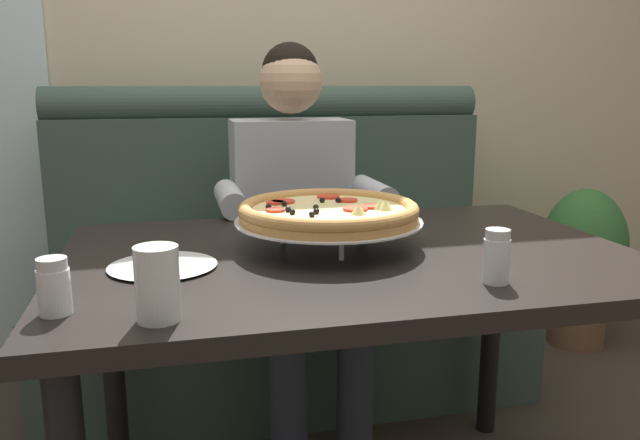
{
  "coord_description": "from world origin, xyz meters",
  "views": [
    {
      "loc": [
        -0.4,
        -1.36,
        1.14
      ],
      "look_at": [
        -0.08,
        -0.03,
        0.84
      ],
      "focal_mm": 35.12,
      "sensor_mm": 36.0,
      "label": 1
    }
  ],
  "objects_px": {
    "diner_main": "(297,215)",
    "shaker_oregano": "(496,260)",
    "dining_table": "(351,287)",
    "drinking_glass": "(158,288)",
    "shaker_pepper_flakes": "(54,291)",
    "plate_near_left": "(163,263)",
    "potted_plant": "(583,259)",
    "booth_bench": "(284,281)",
    "pizza": "(329,212)"
  },
  "relations": [
    {
      "from": "diner_main",
      "to": "drinking_glass",
      "type": "bearing_deg",
      "value": -113.49
    },
    {
      "from": "shaker_pepper_flakes",
      "to": "plate_near_left",
      "type": "xyz_separation_m",
      "value": [
        0.17,
        0.24,
        -0.03
      ]
    },
    {
      "from": "diner_main",
      "to": "plate_near_left",
      "type": "xyz_separation_m",
      "value": [
        -0.43,
        -0.68,
        0.05
      ]
    },
    {
      "from": "diner_main",
      "to": "shaker_oregano",
      "type": "relative_size",
      "value": 11.81
    },
    {
      "from": "shaker_pepper_flakes",
      "to": "dining_table",
      "type": "bearing_deg",
      "value": 24.65
    },
    {
      "from": "booth_bench",
      "to": "plate_near_left",
      "type": "relative_size",
      "value": 7.51
    },
    {
      "from": "shaker_pepper_flakes",
      "to": "potted_plant",
      "type": "relative_size",
      "value": 0.14
    },
    {
      "from": "potted_plant",
      "to": "pizza",
      "type": "bearing_deg",
      "value": -147.13
    },
    {
      "from": "shaker_pepper_flakes",
      "to": "drinking_glass",
      "type": "height_order",
      "value": "drinking_glass"
    },
    {
      "from": "booth_bench",
      "to": "potted_plant",
      "type": "relative_size",
      "value": 2.47
    },
    {
      "from": "booth_bench",
      "to": "dining_table",
      "type": "distance_m",
      "value": 0.95
    },
    {
      "from": "shaker_pepper_flakes",
      "to": "plate_near_left",
      "type": "height_order",
      "value": "shaker_pepper_flakes"
    },
    {
      "from": "shaker_pepper_flakes",
      "to": "potted_plant",
      "type": "xyz_separation_m",
      "value": [
        1.93,
        1.21,
        -0.41
      ]
    },
    {
      "from": "pizza",
      "to": "booth_bench",
      "type": "bearing_deg",
      "value": 87.28
    },
    {
      "from": "booth_bench",
      "to": "diner_main",
      "type": "height_order",
      "value": "diner_main"
    },
    {
      "from": "shaker_oregano",
      "to": "shaker_pepper_flakes",
      "type": "bearing_deg",
      "value": 178.75
    },
    {
      "from": "pizza",
      "to": "plate_near_left",
      "type": "bearing_deg",
      "value": -167.24
    },
    {
      "from": "pizza",
      "to": "shaker_pepper_flakes",
      "type": "xyz_separation_m",
      "value": [
        -0.56,
        -0.33,
        -0.04
      ]
    },
    {
      "from": "drinking_glass",
      "to": "plate_near_left",
      "type": "bearing_deg",
      "value": 89.39
    },
    {
      "from": "pizza",
      "to": "drinking_glass",
      "type": "relative_size",
      "value": 3.55
    },
    {
      "from": "diner_main",
      "to": "shaker_oregano",
      "type": "bearing_deg",
      "value": -77.39
    },
    {
      "from": "diner_main",
      "to": "drinking_glass",
      "type": "height_order",
      "value": "diner_main"
    },
    {
      "from": "dining_table",
      "to": "potted_plant",
      "type": "height_order",
      "value": "dining_table"
    },
    {
      "from": "drinking_glass",
      "to": "potted_plant",
      "type": "xyz_separation_m",
      "value": [
        1.76,
        1.28,
        -0.42
      ]
    },
    {
      "from": "plate_near_left",
      "to": "pizza",
      "type": "bearing_deg",
      "value": 12.76
    },
    {
      "from": "pizza",
      "to": "plate_near_left",
      "type": "xyz_separation_m",
      "value": [
        -0.39,
        -0.09,
        -0.07
      ]
    },
    {
      "from": "shaker_oregano",
      "to": "drinking_glass",
      "type": "xyz_separation_m",
      "value": [
        -0.64,
        -0.05,
        0.01
      ]
    },
    {
      "from": "booth_bench",
      "to": "diner_main",
      "type": "relative_size",
      "value": 1.36
    },
    {
      "from": "diner_main",
      "to": "drinking_glass",
      "type": "relative_size",
      "value": 10.1
    },
    {
      "from": "dining_table",
      "to": "shaker_oregano",
      "type": "bearing_deg",
      "value": -54.46
    },
    {
      "from": "diner_main",
      "to": "dining_table",
      "type": "bearing_deg",
      "value": -90.0
    },
    {
      "from": "dining_table",
      "to": "shaker_oregano",
      "type": "xyz_separation_m",
      "value": [
        0.21,
        -0.29,
        0.13
      ]
    },
    {
      "from": "dining_table",
      "to": "shaker_pepper_flakes",
      "type": "height_order",
      "value": "shaker_pepper_flakes"
    },
    {
      "from": "dining_table",
      "to": "plate_near_left",
      "type": "relative_size",
      "value": 5.71
    },
    {
      "from": "booth_bench",
      "to": "shaker_pepper_flakes",
      "type": "xyz_separation_m",
      "value": [
        -0.6,
        -1.19,
        0.4
      ]
    },
    {
      "from": "plate_near_left",
      "to": "potted_plant",
      "type": "bearing_deg",
      "value": 28.98
    },
    {
      "from": "dining_table",
      "to": "diner_main",
      "type": "relative_size",
      "value": 1.03
    },
    {
      "from": "drinking_glass",
      "to": "shaker_oregano",
      "type": "bearing_deg",
      "value": 4.71
    },
    {
      "from": "booth_bench",
      "to": "potted_plant",
      "type": "bearing_deg",
      "value": 1.08
    },
    {
      "from": "dining_table",
      "to": "pizza",
      "type": "height_order",
      "value": "pizza"
    },
    {
      "from": "pizza",
      "to": "shaker_oregano",
      "type": "distance_m",
      "value": 0.43
    },
    {
      "from": "pizza",
      "to": "plate_near_left",
      "type": "height_order",
      "value": "pizza"
    },
    {
      "from": "booth_bench",
      "to": "drinking_glass",
      "type": "distance_m",
      "value": 1.39
    },
    {
      "from": "shaker_oregano",
      "to": "plate_near_left",
      "type": "bearing_deg",
      "value": 158.09
    },
    {
      "from": "shaker_pepper_flakes",
      "to": "drinking_glass",
      "type": "distance_m",
      "value": 0.19
    },
    {
      "from": "dining_table",
      "to": "drinking_glass",
      "type": "xyz_separation_m",
      "value": [
        -0.43,
        -0.35,
        0.14
      ]
    },
    {
      "from": "shaker_oregano",
      "to": "potted_plant",
      "type": "relative_size",
      "value": 0.15
    },
    {
      "from": "diner_main",
      "to": "booth_bench",
      "type": "bearing_deg",
      "value": 90.01
    },
    {
      "from": "shaker_pepper_flakes",
      "to": "plate_near_left",
      "type": "relative_size",
      "value": 0.43
    },
    {
      "from": "diner_main",
      "to": "potted_plant",
      "type": "relative_size",
      "value": 1.82
    }
  ]
}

